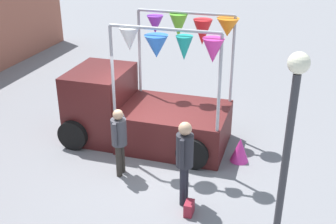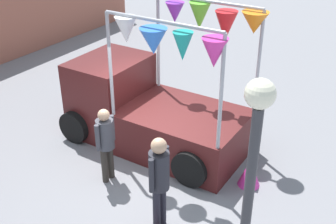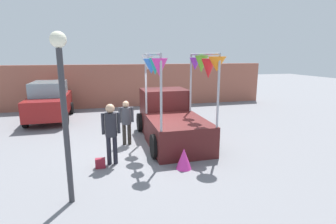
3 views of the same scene
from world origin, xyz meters
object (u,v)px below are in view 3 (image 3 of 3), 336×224
object	(u,v)px
parked_car	(50,101)
street_lamp	(63,94)
handbag	(100,163)
folded_kite_bundle_magenta	(184,159)
person_vendor	(126,119)
person_customer	(111,128)
vendor_truck	(171,116)

from	to	relation	value
parked_car	street_lamp	size ratio (longest dim) A/B	1.11
handbag	folded_kite_bundle_magenta	distance (m)	2.38
person_vendor	person_customer	bearing A→B (deg)	-110.07
person_customer	person_vendor	world-z (taller)	person_customer
person_customer	handbag	xyz separation A→B (m)	(-0.35, -0.20, -0.96)
parked_car	person_customer	distance (m)	6.83
parked_car	person_vendor	world-z (taller)	parked_car
street_lamp	folded_kite_bundle_magenta	xyz separation A→B (m)	(2.91, 1.00, -2.08)
handbag	person_vendor	bearing A→B (deg)	62.68
person_vendor	handbag	distance (m)	2.22
vendor_truck	parked_car	bearing A→B (deg)	138.03
vendor_truck	street_lamp	size ratio (longest dim) A/B	1.14
person_customer	handbag	world-z (taller)	person_customer
vendor_truck	folded_kite_bundle_magenta	distance (m)	2.78
person_vendor	folded_kite_bundle_magenta	distance (m)	2.89
person_customer	parked_car	bearing A→B (deg)	113.02
vendor_truck	folded_kite_bundle_magenta	size ratio (longest dim) A/B	6.85
handbag	street_lamp	distance (m)	2.86
vendor_truck	person_customer	bearing A→B (deg)	-141.04
vendor_truck	folded_kite_bundle_magenta	world-z (taller)	vendor_truck
street_lamp	person_customer	bearing A→B (deg)	62.25
folded_kite_bundle_magenta	person_customer	bearing A→B (deg)	156.31
parked_car	person_customer	world-z (taller)	parked_car
vendor_truck	person_customer	size ratio (longest dim) A/B	2.27
parked_car	street_lamp	distance (m)	8.44
vendor_truck	person_vendor	size ratio (longest dim) A/B	2.58
vendor_truck	person_vendor	distance (m)	1.69
street_lamp	parked_car	bearing A→B (deg)	101.77
street_lamp	folded_kite_bundle_magenta	bearing A→B (deg)	19.04
parked_car	handbag	world-z (taller)	parked_car
vendor_truck	handbag	distance (m)	3.41
street_lamp	vendor_truck	bearing A→B (deg)	48.65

